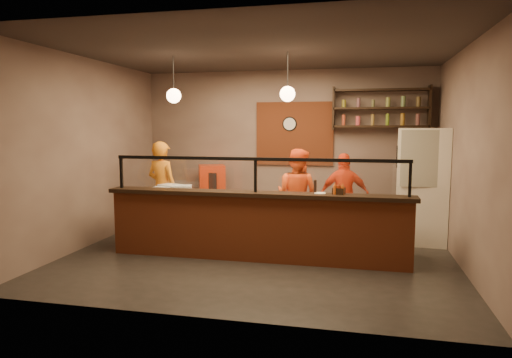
% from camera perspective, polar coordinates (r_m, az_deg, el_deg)
% --- Properties ---
extents(floor, '(6.00, 6.00, 0.00)m').
position_cam_1_polar(floor, '(7.40, 0.46, -9.46)').
color(floor, black).
rests_on(floor, ground).
extents(ceiling, '(6.00, 6.00, 0.00)m').
position_cam_1_polar(ceiling, '(7.21, 0.48, 15.80)').
color(ceiling, '#332B28').
rests_on(ceiling, wall_back).
extents(wall_back, '(6.00, 0.00, 6.00)m').
position_cam_1_polar(wall_back, '(9.58, 3.65, 3.89)').
color(wall_back, '#7A655A').
rests_on(wall_back, floor).
extents(wall_left, '(0.00, 5.00, 5.00)m').
position_cam_1_polar(wall_left, '(8.30, -20.25, 3.10)').
color(wall_left, '#7A655A').
rests_on(wall_left, floor).
extents(wall_right, '(0.00, 5.00, 5.00)m').
position_cam_1_polar(wall_right, '(7.12, 24.80, 2.40)').
color(wall_right, '#7A655A').
rests_on(wall_right, floor).
extents(wall_front, '(6.00, 0.00, 6.00)m').
position_cam_1_polar(wall_front, '(4.72, -5.99, 1.17)').
color(wall_front, '#7A655A').
rests_on(wall_front, floor).
extents(brick_patch, '(1.60, 0.04, 1.30)m').
position_cam_1_polar(brick_patch, '(9.51, 4.83, 5.67)').
color(brick_patch, brown).
rests_on(brick_patch, wall_back).
extents(service_counter, '(4.60, 0.25, 1.00)m').
position_cam_1_polar(service_counter, '(6.99, -0.06, -6.18)').
color(service_counter, brown).
rests_on(service_counter, floor).
extents(counter_ledge, '(4.70, 0.37, 0.06)m').
position_cam_1_polar(counter_ledge, '(6.89, -0.06, -1.88)').
color(counter_ledge, black).
rests_on(counter_ledge, service_counter).
extents(worktop_cabinet, '(4.60, 0.75, 0.85)m').
position_cam_1_polar(worktop_cabinet, '(7.49, 0.79, -5.92)').
color(worktop_cabinet, gray).
rests_on(worktop_cabinet, floor).
extents(worktop, '(4.60, 0.75, 0.05)m').
position_cam_1_polar(worktop, '(7.40, 0.79, -2.52)').
color(worktop, beige).
rests_on(worktop, worktop_cabinet).
extents(sneeze_guard, '(4.50, 0.05, 0.52)m').
position_cam_1_polar(sneeze_guard, '(6.85, -0.07, 0.93)').
color(sneeze_guard, white).
rests_on(sneeze_guard, counter_ledge).
extents(wall_shelving, '(1.84, 0.28, 0.85)m').
position_cam_1_polar(wall_shelving, '(9.29, 15.29, 8.53)').
color(wall_shelving, black).
rests_on(wall_shelving, wall_back).
extents(wall_clock, '(0.30, 0.04, 0.30)m').
position_cam_1_polar(wall_clock, '(9.52, 4.23, 6.88)').
color(wall_clock, black).
rests_on(wall_clock, wall_back).
extents(pendant_left, '(0.24, 0.24, 0.77)m').
position_cam_1_polar(pendant_left, '(7.78, -10.24, 10.21)').
color(pendant_left, black).
rests_on(pendant_left, ceiling).
extents(pendant_right, '(0.24, 0.24, 0.77)m').
position_cam_1_polar(pendant_right, '(7.26, 3.96, 10.57)').
color(pendant_right, black).
rests_on(pendant_right, ceiling).
extents(cook_left, '(0.75, 0.60, 1.78)m').
position_cam_1_polar(cook_left, '(8.67, -11.64, -1.23)').
color(cook_left, orange).
rests_on(cook_left, floor).
extents(cook_mid, '(0.98, 0.89, 1.66)m').
position_cam_1_polar(cook_mid, '(8.13, 5.15, -2.05)').
color(cook_mid, '#E94A16').
rests_on(cook_mid, floor).
extents(cook_right, '(0.97, 0.53, 1.56)m').
position_cam_1_polar(cook_right, '(8.56, 10.97, -2.04)').
color(cook_right, red).
rests_on(cook_right, floor).
extents(fridge, '(0.90, 0.85, 2.02)m').
position_cam_1_polar(fridge, '(8.50, 19.99, -0.82)').
color(fridge, beige).
rests_on(fridge, floor).
extents(red_cooler, '(0.68, 0.65, 1.24)m').
position_cam_1_polar(red_cooler, '(9.69, -5.52, -1.92)').
color(red_cooler, '#B3280B').
rests_on(red_cooler, floor).
extents(pizza_dough, '(0.63, 0.63, 0.01)m').
position_cam_1_polar(pizza_dough, '(7.13, 8.46, -2.68)').
color(pizza_dough, '#F0DFCB').
rests_on(pizza_dough, worktop).
extents(prep_tub_a, '(0.39, 0.35, 0.16)m').
position_cam_1_polar(prep_tub_a, '(7.74, -9.29, -1.40)').
color(prep_tub_a, silver).
rests_on(prep_tub_a, worktop).
extents(prep_tub_b, '(0.42, 0.38, 0.17)m').
position_cam_1_polar(prep_tub_b, '(7.86, -10.68, -1.28)').
color(prep_tub_b, silver).
rests_on(prep_tub_b, worktop).
extents(prep_tub_c, '(0.30, 0.25, 0.15)m').
position_cam_1_polar(prep_tub_c, '(7.68, -11.75, -1.57)').
color(prep_tub_c, silver).
rests_on(prep_tub_c, worktop).
extents(rolling_pin, '(0.40, 0.14, 0.07)m').
position_cam_1_polar(rolling_pin, '(7.98, -9.58, -1.52)').
color(rolling_pin, gold).
rests_on(rolling_pin, worktop).
extents(condiment_caddy, '(0.19, 0.17, 0.09)m').
position_cam_1_polar(condiment_caddy, '(6.78, 10.31, -1.48)').
color(condiment_caddy, black).
rests_on(condiment_caddy, counter_ledge).
extents(pepper_mill, '(0.04, 0.04, 0.19)m').
position_cam_1_polar(pepper_mill, '(6.82, 7.40, -0.95)').
color(pepper_mill, black).
rests_on(pepper_mill, counter_ledge).
extents(small_plate, '(0.18, 0.18, 0.01)m').
position_cam_1_polar(small_plate, '(6.79, 8.00, -1.77)').
color(small_plate, white).
rests_on(small_plate, counter_ledge).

